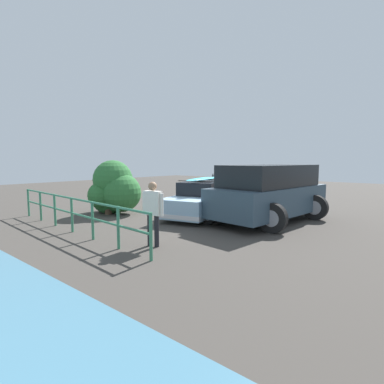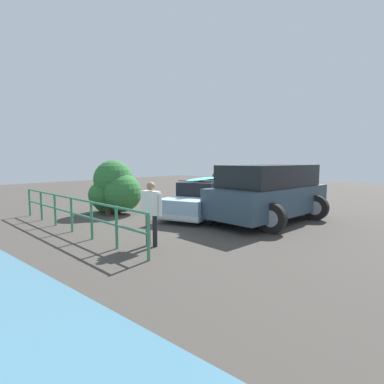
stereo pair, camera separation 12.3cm
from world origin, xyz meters
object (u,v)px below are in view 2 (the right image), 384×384
Objects in this scene: suv_car at (269,192)px; person_bystander at (151,208)px; sedan_car at (203,200)px; bush_near_left at (114,188)px.

suv_car reaches higher than person_bystander.
sedan_car is 1.91× the size of bush_near_left.
person_bystander is at bearing 154.39° from bush_near_left.
bush_near_left is at bearing 23.97° from suv_car.
person_bystander is at bearing 79.83° from suv_car.
sedan_car reaches higher than person_bystander.
bush_near_left is (5.41, 2.41, 0.00)m from suv_car.
sedan_car is 0.86× the size of suv_car.
bush_near_left is at bearing 30.04° from sedan_car.
sedan_car is 4.26m from person_bystander.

